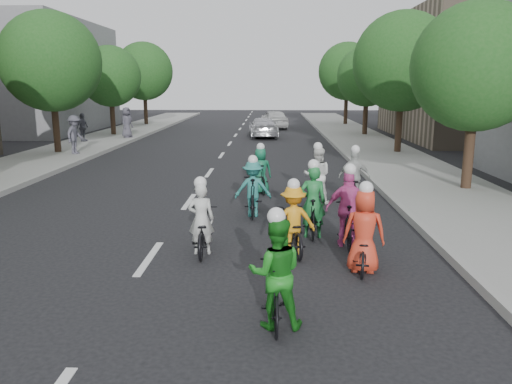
{
  "coord_description": "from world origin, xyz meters",
  "views": [
    {
      "loc": [
        2.44,
        -9.5,
        3.44
      ],
      "look_at": [
        2.11,
        1.79,
        1.0
      ],
      "focal_mm": 35.0,
      "sensor_mm": 36.0,
      "label": 1
    }
  ],
  "objects_px": {
    "follow_car_trail": "(274,119)",
    "spectator_1": "(83,127)",
    "cyclist_0": "(202,228)",
    "cyclist_8": "(354,183)",
    "cyclist_9": "(261,174)",
    "cyclist_6": "(317,181)",
    "spectator_0": "(75,135)",
    "cyclist_4": "(363,240)",
    "cyclist_5": "(312,210)",
    "cyclist_2": "(293,226)",
    "cyclist_7": "(253,192)",
    "cyclist_3": "(348,216)",
    "follow_car_lead": "(263,127)",
    "cyclist_1": "(276,281)",
    "spectator_2": "(127,122)"
  },
  "relations": [
    {
      "from": "cyclist_0",
      "to": "cyclist_7",
      "type": "distance_m",
      "value": 3.16
    },
    {
      "from": "cyclist_6",
      "to": "follow_car_trail",
      "type": "xyz_separation_m",
      "value": [
        -1.14,
        25.67,
        0.09
      ]
    },
    {
      "from": "cyclist_4",
      "to": "follow_car_trail",
      "type": "height_order",
      "value": "cyclist_4"
    },
    {
      "from": "cyclist_3",
      "to": "cyclist_6",
      "type": "distance_m",
      "value": 4.03
    },
    {
      "from": "cyclist_0",
      "to": "cyclist_4",
      "type": "relative_size",
      "value": 0.99
    },
    {
      "from": "cyclist_0",
      "to": "follow_car_trail",
      "type": "distance_m",
      "value": 30.28
    },
    {
      "from": "cyclist_1",
      "to": "cyclist_2",
      "type": "distance_m",
      "value": 3.23
    },
    {
      "from": "cyclist_6",
      "to": "follow_car_trail",
      "type": "relative_size",
      "value": 0.42
    },
    {
      "from": "cyclist_3",
      "to": "cyclist_5",
      "type": "height_order",
      "value": "cyclist_3"
    },
    {
      "from": "cyclist_1",
      "to": "cyclist_6",
      "type": "xyz_separation_m",
      "value": [
        1.28,
        7.74,
        -0.02
      ]
    },
    {
      "from": "cyclist_8",
      "to": "follow_car_trail",
      "type": "height_order",
      "value": "cyclist_8"
    },
    {
      "from": "cyclist_6",
      "to": "cyclist_7",
      "type": "height_order",
      "value": "cyclist_6"
    },
    {
      "from": "spectator_1",
      "to": "cyclist_8",
      "type": "bearing_deg",
      "value": -121.42
    },
    {
      "from": "cyclist_4",
      "to": "cyclist_2",
      "type": "bearing_deg",
      "value": -27.64
    },
    {
      "from": "cyclist_0",
      "to": "follow_car_trail",
      "type": "xyz_separation_m",
      "value": [
        1.64,
        30.24,
        0.21
      ]
    },
    {
      "from": "cyclist_2",
      "to": "cyclist_7",
      "type": "xyz_separation_m",
      "value": [
        -0.93,
        2.98,
        0.06
      ]
    },
    {
      "from": "cyclist_0",
      "to": "follow_car_lead",
      "type": "xyz_separation_m",
      "value": [
        0.91,
        23.42,
        0.12
      ]
    },
    {
      "from": "cyclist_0",
      "to": "cyclist_3",
      "type": "distance_m",
      "value": 3.15
    },
    {
      "from": "cyclist_1",
      "to": "cyclist_8",
      "type": "height_order",
      "value": "cyclist_1"
    },
    {
      "from": "cyclist_8",
      "to": "spectator_0",
      "type": "distance_m",
      "value": 15.02
    },
    {
      "from": "cyclist_4",
      "to": "follow_car_trail",
      "type": "distance_m",
      "value": 31.22
    },
    {
      "from": "follow_car_lead",
      "to": "follow_car_trail",
      "type": "distance_m",
      "value": 6.86
    },
    {
      "from": "cyclist_6",
      "to": "cyclist_4",
      "type": "bearing_deg",
      "value": 100.79
    },
    {
      "from": "cyclist_6",
      "to": "follow_car_lead",
      "type": "height_order",
      "value": "cyclist_6"
    },
    {
      "from": "cyclist_2",
      "to": "cyclist_8",
      "type": "relative_size",
      "value": 0.94
    },
    {
      "from": "follow_car_trail",
      "to": "spectator_1",
      "type": "relative_size",
      "value": 2.63
    },
    {
      "from": "cyclist_3",
      "to": "cyclist_8",
      "type": "xyz_separation_m",
      "value": [
        0.79,
        4.13,
        -0.08
      ]
    },
    {
      "from": "cyclist_4",
      "to": "follow_car_lead",
      "type": "relative_size",
      "value": 0.39
    },
    {
      "from": "cyclist_6",
      "to": "cyclist_3",
      "type": "bearing_deg",
      "value": 101.33
    },
    {
      "from": "cyclist_9",
      "to": "cyclist_3",
      "type": "bearing_deg",
      "value": 98.9
    },
    {
      "from": "cyclist_5",
      "to": "spectator_0",
      "type": "bearing_deg",
      "value": -49.19
    },
    {
      "from": "spectator_1",
      "to": "spectator_2",
      "type": "height_order",
      "value": "spectator_2"
    },
    {
      "from": "cyclist_1",
      "to": "cyclist_9",
      "type": "xyz_separation_m",
      "value": [
        -0.41,
        9.07,
        -0.07
      ]
    },
    {
      "from": "cyclist_0",
      "to": "cyclist_9",
      "type": "bearing_deg",
      "value": -103.73
    },
    {
      "from": "cyclist_2",
      "to": "cyclist_9",
      "type": "bearing_deg",
      "value": -91.77
    },
    {
      "from": "cyclist_8",
      "to": "cyclist_9",
      "type": "xyz_separation_m",
      "value": [
        -2.79,
        1.22,
        0.01
      ]
    },
    {
      "from": "cyclist_4",
      "to": "cyclist_5",
      "type": "distance_m",
      "value": 2.28
    },
    {
      "from": "cyclist_6",
      "to": "cyclist_8",
      "type": "xyz_separation_m",
      "value": [
        1.1,
        0.11,
        -0.06
      ]
    },
    {
      "from": "follow_car_lead",
      "to": "cyclist_5",
      "type": "bearing_deg",
      "value": 89.3
    },
    {
      "from": "cyclist_9",
      "to": "spectator_0",
      "type": "height_order",
      "value": "spectator_0"
    },
    {
      "from": "spectator_2",
      "to": "cyclist_2",
      "type": "bearing_deg",
      "value": -138.49
    },
    {
      "from": "cyclist_1",
      "to": "follow_car_trail",
      "type": "relative_size",
      "value": 0.41
    },
    {
      "from": "cyclist_1",
      "to": "spectator_1",
      "type": "relative_size",
      "value": 1.07
    },
    {
      "from": "cyclist_1",
      "to": "cyclist_3",
      "type": "height_order",
      "value": "cyclist_3"
    },
    {
      "from": "cyclist_1",
      "to": "cyclist_9",
      "type": "bearing_deg",
      "value": -88.61
    },
    {
      "from": "cyclist_2",
      "to": "spectator_1",
      "type": "distance_m",
      "value": 22.38
    },
    {
      "from": "cyclist_0",
      "to": "cyclist_8",
      "type": "distance_m",
      "value": 6.08
    },
    {
      "from": "cyclist_8",
      "to": "cyclist_0",
      "type": "bearing_deg",
      "value": 55.8
    },
    {
      "from": "cyclist_6",
      "to": "spectator_0",
      "type": "distance_m",
      "value": 14.23
    },
    {
      "from": "cyclist_3",
      "to": "cyclist_5",
      "type": "xyz_separation_m",
      "value": [
        -0.71,
        0.66,
        -0.04
      ]
    }
  ]
}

